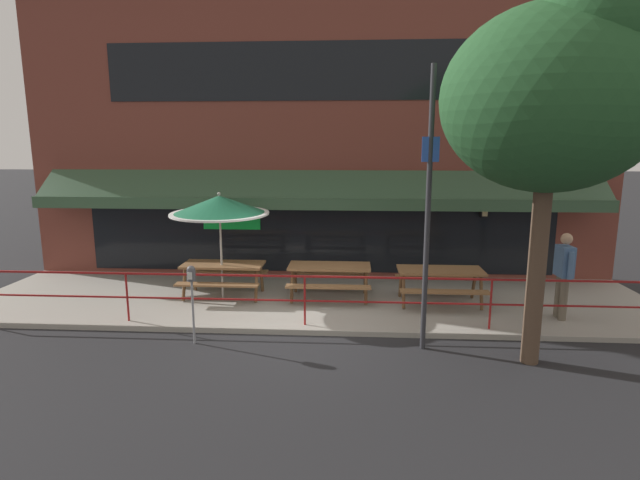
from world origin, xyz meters
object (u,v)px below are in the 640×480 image
picnic_table_right (440,276)px  patio_umbrella_left (219,206)px  parking_meter_near (191,281)px  picnic_table_centre (329,272)px  street_sign_pole (428,210)px  street_tree_curbside (560,87)px  pedestrian_walking (564,271)px  picnic_table_left (223,270)px

picnic_table_right → patio_umbrella_left: 4.98m
parking_meter_near → patio_umbrella_left: bearing=92.2°
picnic_table_centre → patio_umbrella_left: 2.80m
picnic_table_right → parking_meter_near: bearing=-154.3°
picnic_table_centre → street_sign_pole: street_sign_pole is taller
picnic_table_right → parking_meter_near: size_ratio=1.27×
street_tree_curbside → pedestrian_walking: bearing=59.9°
patio_umbrella_left → parking_meter_near: size_ratio=1.67×
picnic_table_centre → picnic_table_right: 2.39m
picnic_table_centre → street_tree_curbside: 5.80m
picnic_table_right → patio_umbrella_left: patio_umbrella_left is taller
picnic_table_left → picnic_table_centre: bearing=-0.1°
picnic_table_centre → street_sign_pole: 3.44m
picnic_table_left → street_tree_curbside: size_ratio=0.30×
patio_umbrella_left → pedestrian_walking: (6.98, -0.87, -1.12)m
picnic_table_centre → street_tree_curbside: size_ratio=0.30×
picnic_table_left → picnic_table_centre: (2.38, -0.00, 0.00)m
picnic_table_right → parking_meter_near: 5.21m
street_tree_curbside → parking_meter_near: bearing=175.3°
picnic_table_centre → picnic_table_right: same height
patio_umbrella_left → street_tree_curbside: street_tree_curbside is taller
picnic_table_left → parking_meter_near: parking_meter_near is taller
picnic_table_left → picnic_table_right: (4.76, -0.21, 0.00)m
picnic_table_right → pedestrian_walking: 2.38m
picnic_table_left → street_tree_curbside: bearing=-26.6°
pedestrian_walking → street_tree_curbside: bearing=-120.1°
picnic_table_right → pedestrian_walking: size_ratio=1.05×
picnic_table_right → street_sign_pole: street_sign_pole is taller
patio_umbrella_left → pedestrian_walking: 7.13m
picnic_table_right → patio_umbrella_left: (-4.76, 0.09, 1.47)m
pedestrian_walking → street_tree_curbside: street_tree_curbside is taller
picnic_table_left → picnic_table_centre: 2.38m
pedestrian_walking → street_sign_pole: street_sign_pole is taller
picnic_table_right → street_tree_curbside: bearing=-68.0°
picnic_table_right → pedestrian_walking: pedestrian_walking is taller
street_tree_curbside → picnic_table_right: bearing=112.0°
picnic_table_left → parking_meter_near: size_ratio=1.27×
pedestrian_walking → street_tree_curbside: (-1.12, -1.94, 3.24)m
patio_umbrella_left → picnic_table_left: bearing=90.0°
picnic_table_centre → picnic_table_right: (2.38, -0.21, 0.00)m
picnic_table_right → pedestrian_walking: bearing=-19.5°
parking_meter_near → street_tree_curbside: 6.59m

